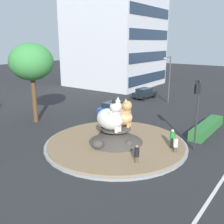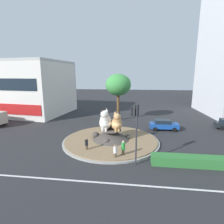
{
  "view_description": "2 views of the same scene",
  "coord_description": "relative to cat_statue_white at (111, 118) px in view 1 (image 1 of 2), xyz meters",
  "views": [
    {
      "loc": [
        -16.19,
        -11.89,
        8.47
      ],
      "look_at": [
        1.05,
        1.19,
        2.45
      ],
      "focal_mm": 40.85,
      "sensor_mm": 36.0,
      "label": 1
    },
    {
      "loc": [
        2.74,
        -20.9,
        8.16
      ],
      "look_at": [
        -0.18,
        2.36,
        3.26
      ],
      "focal_mm": 28.54,
      "sensor_mm": 36.0,
      "label": 2
    }
  ],
  "objects": [
    {
      "name": "pedestrian_green_shirt",
      "position": [
        2.46,
        -4.26,
        -1.6
      ],
      "size": [
        0.38,
        0.38,
        1.79
      ],
      "rotation": [
        0.0,
        0.0,
        1.05
      ],
      "color": "brown",
      "rests_on": "ground"
    },
    {
      "name": "streetlight_arm",
      "position": [
        17.1,
        3.04,
        1.27
      ],
      "size": [
        2.01,
        0.24,
        6.54
      ],
      "rotation": [
        0.0,
        0.0,
        3.15
      ],
      "color": "#4C4C51",
      "rests_on": "ground"
    },
    {
      "name": "traffic_light_mast",
      "position": [
        3.61,
        -5.57,
        1.56
      ],
      "size": [
        0.71,
        0.6,
        5.65
      ],
      "rotation": [
        0.0,
        0.0,
        1.71
      ],
      "color": "#2D2D33",
      "rests_on": "ground"
    },
    {
      "name": "cat_statue_calico",
      "position": [
        1.39,
        -0.09,
        -0.11
      ],
      "size": [
        1.76,
        2.58,
        2.47
      ],
      "rotation": [
        0.0,
        0.0,
        -1.37
      ],
      "color": "tan",
      "rests_on": "roundabout_island"
    },
    {
      "name": "clipped_hedge_strip",
      "position": [
        8.54,
        -5.14,
        -2.1
      ],
      "size": [
        6.76,
        1.2,
        0.9
      ],
      "primitive_type": "cube",
      "color": "#2D7033",
      "rests_on": "ground"
    },
    {
      "name": "parked_car_right",
      "position": [
        7.92,
        5.69,
        -1.72
      ],
      "size": [
        4.21,
        2.06,
        1.57
      ],
      "rotation": [
        0.0,
        0.0,
        0.03
      ],
      "color": "#19479E",
      "rests_on": "ground"
    },
    {
      "name": "cat_statue_white",
      "position": [
        0.0,
        0.0,
        0.0
      ],
      "size": [
        1.81,
        2.74,
        2.78
      ],
      "rotation": [
        0.0,
        0.0,
        -1.62
      ],
      "color": "silver",
      "rests_on": "roundabout_island"
    },
    {
      "name": "pedestrian_white_shirt",
      "position": [
        1.72,
        -4.88,
        -1.72
      ],
      "size": [
        0.35,
        0.35,
        1.57
      ],
      "rotation": [
        0.0,
        0.0,
        0.33
      ],
      "color": "brown",
      "rests_on": "ground"
    },
    {
      "name": "lane_centreline",
      "position": [
        0.68,
        -8.78,
        -2.54
      ],
      "size": [
        112.0,
        0.2,
        0.01
      ],
      "primitive_type": "cube",
      "color": "silver",
      "rests_on": "ground"
    },
    {
      "name": "roundabout_island",
      "position": [
        0.67,
        0.0,
        -2.09
      ],
      "size": [
        11.9,
        11.9,
        1.53
      ],
      "color": "gray",
      "rests_on": "ground"
    },
    {
      "name": "office_tower",
      "position": [
        25.89,
        18.79,
        12.83
      ],
      "size": [
        15.67,
        15.8,
        30.76
      ],
      "rotation": [
        0.0,
        0.0,
        0.03
      ],
      "color": "silver",
      "rests_on": "ground"
    },
    {
      "name": "ground_plane",
      "position": [
        0.68,
        -0.0,
        -2.55
      ],
      "size": [
        160.0,
        160.0,
        0.0
      ],
      "primitive_type": "plane",
      "color": "#28282B"
    },
    {
      "name": "pedestrian_black_shirt",
      "position": [
        -1.53,
        -3.44,
        -1.71
      ],
      "size": [
        0.35,
        0.35,
        1.59
      ],
      "rotation": [
        0.0,
        0.0,
        5.91
      ],
      "color": "brown",
      "rests_on": "ground"
    },
    {
      "name": "hatchback_near_shophouse",
      "position": [
        18.05,
        7.32,
        -1.73
      ],
      "size": [
        4.34,
        2.3,
        1.57
      ],
      "rotation": [
        0.0,
        0.0,
        -0.11
      ],
      "color": "black",
      "rests_on": "ground"
    },
    {
      "name": "broadleaf_tree_behind_island",
      "position": [
        0.57,
        10.69,
        3.84
      ],
      "size": [
        4.5,
        4.5,
        8.36
      ],
      "color": "brown",
      "rests_on": "ground"
    }
  ]
}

